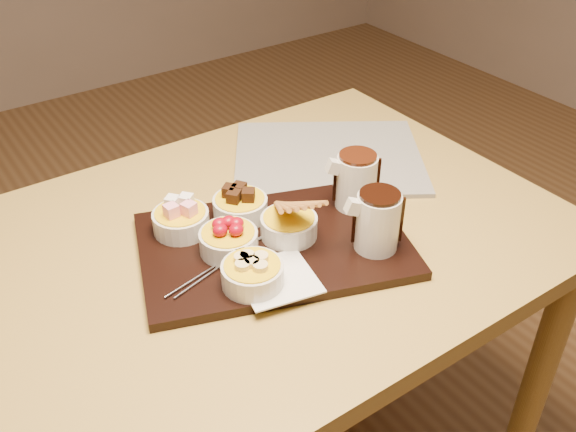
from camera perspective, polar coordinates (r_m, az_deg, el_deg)
dining_table at (r=1.21m, az=-4.44°, el=-6.04°), size 1.20×0.80×0.75m
serving_board at (r=1.12m, az=-1.26°, el=-2.63°), size 0.53×0.44×0.02m
napkin at (r=1.04m, az=-0.97°, el=-5.61°), size 0.14×0.14×0.00m
bowl_marshmallows at (r=1.15m, az=-9.48°, el=-0.49°), size 0.10×0.10×0.04m
bowl_cake at (r=1.17m, az=-4.26°, el=0.74°), size 0.10×0.10×0.04m
bowl_strawberries at (r=1.09m, az=-5.30°, el=-2.29°), size 0.10×0.10×0.04m
bowl_biscotti at (r=1.12m, az=0.08°, el=-0.95°), size 0.10×0.10×0.04m
bowl_bananas at (r=1.02m, az=-3.17°, el=-5.24°), size 0.10×0.10×0.04m
pitcher_dark_chocolate at (r=1.09m, az=7.96°, el=-0.54°), size 0.10×0.10×0.10m
pitcher_milk_chocolate at (r=1.19m, az=6.08°, el=3.05°), size 0.10×0.10×0.10m
fondue_skewers at (r=1.08m, az=-5.52°, el=-3.80°), size 0.09×0.26×0.01m
newspaper at (r=1.39m, az=3.59°, el=5.24°), size 0.51×0.48×0.01m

